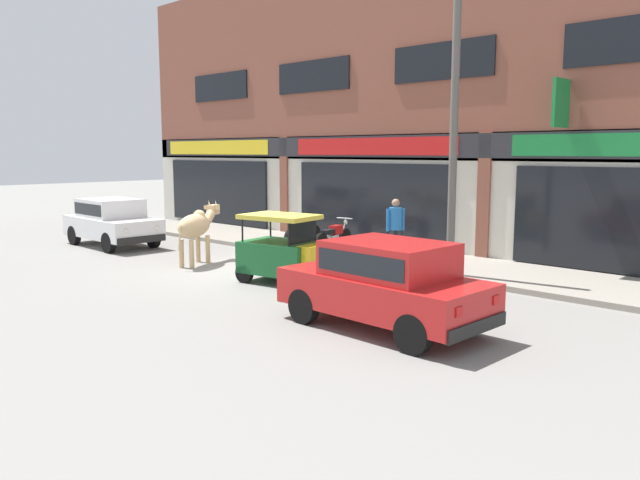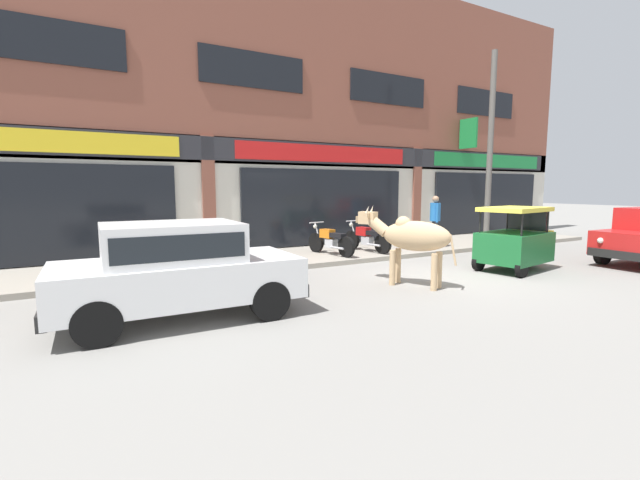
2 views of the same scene
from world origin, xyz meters
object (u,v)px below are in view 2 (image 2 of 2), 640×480
motorcycle_1 (367,238)px  utility_pole (490,150)px  car_1 (177,266)px  motorcycle_0 (330,241)px  cow (411,236)px  pedestrian (435,216)px  auto_rickshaw (516,243)px

motorcycle_1 → utility_pole: 5.07m
car_1 → motorcycle_0: size_ratio=2.03×
cow → utility_pole: utility_pole is taller
pedestrian → utility_pole: 2.81m
cow → car_1: (-4.53, 0.06, -0.19)m
car_1 → motorcycle_0: (4.80, 3.53, -0.30)m
cow → utility_pole: bearing=26.6°
pedestrian → cow: bearing=-139.7°
car_1 → auto_rickshaw: auto_rickshaw is taller
cow → pedestrian: bearing=40.3°
car_1 → auto_rickshaw: size_ratio=1.74×
auto_rickshaw → pedestrian: pedestrian is taller
auto_rickshaw → motorcycle_1: (-1.80, 3.57, -0.15)m
motorcycle_0 → motorcycle_1: size_ratio=1.00×
auto_rickshaw → utility_pole: utility_pole is taller
cow → utility_pole: (5.76, 2.88, 2.16)m
motorcycle_1 → utility_pole: bearing=-9.5°
utility_pole → motorcycle_1: bearing=170.5°
auto_rickshaw → motorcycle_1: size_ratio=1.16×
auto_rickshaw → pedestrian: size_ratio=1.31×
motorcycle_0 → pedestrian: size_ratio=1.12×
motorcycle_0 → car_1: bearing=-143.7°
car_1 → pedestrian: (8.42, 3.24, 0.29)m
pedestrian → motorcycle_1: bearing=173.0°
utility_pole → cow: bearing=-153.4°
motorcycle_1 → pedestrian: size_ratio=1.13×
cow → utility_pole: size_ratio=0.32×
car_1 → auto_rickshaw: bearing=-0.3°
motorcycle_0 → pedestrian: (3.62, -0.30, 0.60)m
auto_rickshaw → utility_pole: bearing=49.3°
auto_rickshaw → motorcycle_0: size_ratio=1.17×
cow → pedestrian: 5.09m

